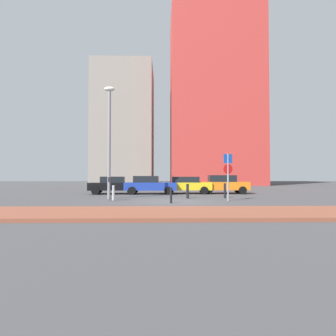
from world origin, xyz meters
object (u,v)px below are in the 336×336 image
parked_car_yellow (186,185)px  parking_meter (110,186)px  traffic_bollard_mid (171,195)px  parked_car_black (114,185)px  street_lamp (109,133)px  parking_sign_post (228,171)px  traffic_bollard_near (225,191)px  parked_car_blue (150,185)px  traffic_bollard_edge (188,191)px  parked_car_orange (223,184)px  traffic_bollard_far (113,193)px

parked_car_yellow → parking_meter: size_ratio=2.95×
traffic_bollard_mid → parked_car_black: bearing=120.0°
parked_car_yellow → street_lamp: 8.32m
parking_meter → traffic_bollard_mid: (3.62, -1.28, -0.49)m
parked_car_black → street_lamp: 5.99m
parking_sign_post → traffic_bollard_near: bearing=82.8°
parked_car_blue → traffic_bollard_edge: bearing=-58.7°
parked_car_orange → parked_car_blue: bearing=-176.4°
street_lamp → traffic_bollard_near: 8.65m
street_lamp → parking_meter: bearing=-77.8°
parked_car_blue → traffic_bollard_near: parked_car_blue is taller
traffic_bollard_far → parking_meter: bearing=-100.8°
traffic_bollard_far → traffic_bollard_near: bearing=12.0°
street_lamp → traffic_bollard_mid: 6.34m
parking_sign_post → street_lamp: size_ratio=0.38×
parked_car_blue → parked_car_orange: parked_car_orange is taller
parked_car_blue → traffic_bollard_mid: (1.53, -7.68, -0.34)m
parked_car_blue → parked_car_yellow: parked_car_blue is taller
traffic_bollard_near → parked_car_blue: bearing=141.1°
traffic_bollard_near → parked_car_orange: bearing=79.1°
parked_car_black → parked_car_orange: size_ratio=1.03×
parked_car_blue → traffic_bollard_far: bearing=-108.8°
parked_car_yellow → parking_sign_post: bearing=-73.9°
street_lamp → traffic_bollard_mid: size_ratio=8.60×
parking_meter → traffic_bollard_near: (7.36, 2.15, -0.42)m
parked_car_black → parking_sign_post: size_ratio=1.49×
parked_car_orange → traffic_bollard_near: 4.74m
parked_car_orange → traffic_bollard_near: bearing=-100.9°
parked_car_yellow → traffic_bollard_mid: size_ratio=4.87×
parked_car_blue → traffic_bollard_far: size_ratio=4.67×
parked_car_yellow → traffic_bollard_edge: bearing=-94.0°
parking_meter → traffic_bollard_near: 7.68m
parked_car_yellow → parking_sign_post: parking_sign_post is taller
parking_sign_post → parking_meter: bearing=-179.3°
parked_car_black → traffic_bollard_mid: (4.48, -7.78, -0.31)m
parked_car_black → traffic_bollard_edge: parked_car_black is taller
parked_car_blue → parking_sign_post: 8.14m
parked_car_orange → traffic_bollard_far: 10.23m
parked_car_blue → street_lamp: street_lamp is taller
street_lamp → traffic_bollard_far: size_ratio=8.11×
parked_car_blue → traffic_bollard_edge: (2.73, -4.49, -0.28)m
street_lamp → traffic_bollard_mid: bearing=-37.0°
parked_car_black → parking_meter: bearing=-82.4°
parking_meter → traffic_bollard_edge: size_ratio=1.47×
parked_car_blue → traffic_bollard_mid: size_ratio=4.95×
parked_car_black → traffic_bollard_mid: bearing=-60.0°
parking_sign_post → street_lamp: 8.07m
parked_car_blue → parking_meter: 6.74m
traffic_bollard_far → parking_sign_post: bearing=-4.4°
parking_meter → traffic_bollard_near: parking_meter is taller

